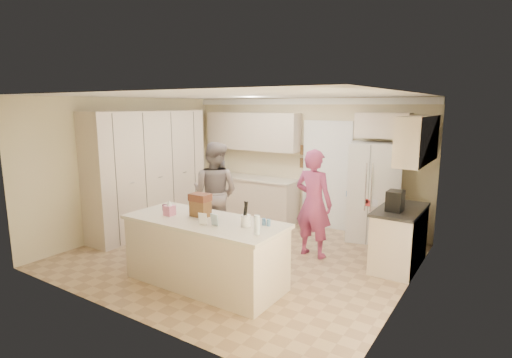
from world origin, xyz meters
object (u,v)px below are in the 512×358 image
Objects in this scene: island_base at (205,253)px; refrigerator at (374,192)px; teen_boy at (215,192)px; tissue_box at (169,210)px; teen_girl at (313,203)px; coffee_maker at (395,201)px; dollhouse_body at (200,209)px; utensil_crock at (246,221)px.

refrigerator is at bearing 66.03° from island_base.
teen_boy is at bearing -157.63° from refrigerator.
teen_girl is at bearing 54.42° from tissue_box.
dollhouse_body is at bearing -140.71° from coffee_maker.
refrigerator is 12.00× the size of utensil_crock.
island_base is at bearing 10.30° from tissue_box.
utensil_crock reaches higher than tissue_box.
tissue_box is (-2.60, -2.00, -0.07)m from coffee_maker.
teen_girl is (0.95, 1.68, -0.15)m from dollhouse_body.
island_base is (-1.39, -3.12, -0.46)m from refrigerator.
island_base is at bearing -175.60° from utensil_crock.
teen_girl is at bearing 60.64° from dollhouse_body.
utensil_crock is at bearing -115.80° from refrigerator.
tissue_box is 0.08× the size of teen_girl.
island_base is 2.00m from teen_girl.
tissue_box is (-1.94, -3.22, 0.10)m from refrigerator.
refrigerator reaches higher than dollhouse_body.
dollhouse_body reaches higher than tissue_box.
refrigerator is at bearing 76.49° from utensil_crock.
dollhouse_body is (-2.20, -1.80, -0.03)m from coffee_maker.
utensil_crock is (-0.74, -3.07, 0.10)m from refrigerator.
refrigerator reaches higher than coffee_maker.
refrigerator is 3.76m from tissue_box.
teen_boy reaches higher than island_base.
teen_boy is at bearing 123.98° from island_base.
refrigerator is 0.99× the size of teen_boy.
teen_boy is at bearing 139.09° from utensil_crock.
utensil_crock is at bearing 128.44° from teen_boy.
tissue_box is at bearing -172.87° from utensil_crock.
coffee_maker reaches higher than dollhouse_body.
island_base is 8.46× the size of dollhouse_body.
coffee_maker is at bearing 37.57° from tissue_box.
teen_girl is (1.79, 0.31, -0.02)m from teen_boy.
tissue_box is 2.32m from teen_girl.
refrigerator reaches higher than tissue_box.
refrigerator is 3.39m from dollhouse_body.
teen_boy is 1.03× the size of teen_girl.
island_base is 0.86m from utensil_crock.
refrigerator is 3.16m from utensil_crock.
teen_boy reaches higher than tissue_box.
coffee_maker reaches higher than island_base.
tissue_box reaches higher than island_base.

